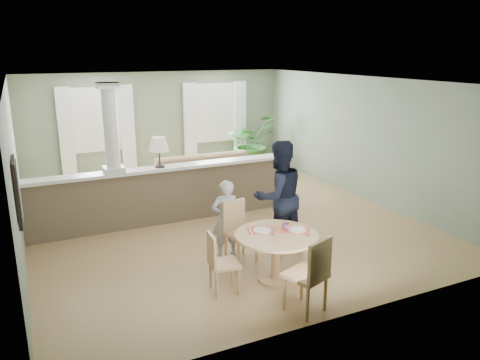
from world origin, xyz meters
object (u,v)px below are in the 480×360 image
chair_near (311,272)px  chair_far_boy (238,228)px  houseplant (251,142)px  chair_side (220,261)px  dining_table (276,243)px  sofa (209,176)px  chair_far_man (289,223)px  man_person (279,196)px  child_person (226,219)px

chair_near → chair_far_boy: bearing=-105.1°
houseplant → chair_side: 6.92m
dining_table → sofa: bearing=80.9°
sofa → chair_far_boy: chair_far_boy is taller
chair_far_man → man_person: 0.46m
chair_far_boy → chair_near: 1.83m
sofa → man_person: (-0.13, -3.43, 0.50)m
chair_side → child_person: child_person is taller
houseplant → dining_table: 6.54m
child_person → man_person: 0.95m
man_person → sofa: bearing=-95.0°
chair_side → chair_near: bearing=-133.0°
sofa → chair_side: chair_side is taller
chair_far_boy → chair_near: chair_near is taller
chair_near → man_person: 2.03m
chair_side → child_person: bearing=-21.1°
dining_table → chair_far_man: chair_far_man is taller
sofa → chair_near: 5.39m
chair_near → chair_side: chair_near is taller
dining_table → man_person: 1.16m
sofa → chair_far_boy: size_ratio=3.06×
houseplant → man_person: (-2.03, -5.05, 0.15)m
chair_far_boy → man_person: size_ratio=0.52×
houseplant → child_person: 5.73m
sofa → dining_table: bearing=-98.7°
chair_near → man_person: man_person is taller
chair_far_boy → man_person: 0.87m
chair_far_man → chair_near: bearing=-96.8°
chair_far_man → chair_far_boy: bearing=-173.0°
houseplant → dining_table: bearing=-113.5°
sofa → dining_table: 4.44m
sofa → chair_near: bearing=-97.6°
houseplant → chair_far_boy: size_ratio=1.62×
dining_table → chair_far_man: size_ratio=1.24×
houseplant → man_person: bearing=-111.9°
chair_far_man → child_person: (-0.98, 0.33, 0.11)m
chair_far_man → chair_near: 1.84m
chair_far_boy → child_person: child_person is taller
houseplant → chair_near: bearing=-110.9°
chair_far_man → man_person: (-0.09, 0.21, 0.40)m
dining_table → chair_far_boy: bearing=102.6°
chair_far_boy → chair_side: chair_far_boy is taller
houseplant → chair_side: (-3.48, -5.98, -0.30)m
chair_far_boy → child_person: 0.26m
chair_near → child_person: child_person is taller
man_person → chair_side: bearing=29.8°
chair_near → chair_side: (-0.83, 0.97, -0.09)m
chair_near → chair_side: bearing=-69.2°
dining_table → child_person: (-0.32, 1.07, 0.07)m
sofa → chair_far_boy: (-0.89, -3.51, 0.10)m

